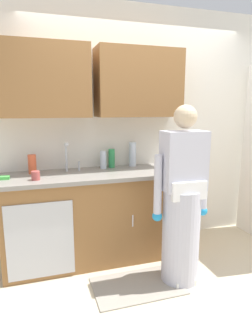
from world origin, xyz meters
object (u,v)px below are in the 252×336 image
(bottle_dish_liquid, at_px, (32,164))
(cup_by_sink, at_px, (36,176))
(person_at_sink, at_px, (182,210))
(bottle_cleaner_spray, at_px, (112,158))
(sink, at_px, (72,175))
(sponge, at_px, (3,178))
(bottle_water_short, at_px, (103,160))
(bottle_water_tall, at_px, (132,154))

(bottle_dish_liquid, relative_size, cup_by_sink, 2.34)
(person_at_sink, bearing_deg, bottle_cleaner_spray, 115.62)
(sink, bearing_deg, bottle_dish_liquid, 160.56)
(sponge, bearing_deg, person_at_sink, -22.38)
(bottle_water_short, bearing_deg, cup_by_sink, -154.97)
(bottle_dish_liquid, distance_m, cup_by_sink, 0.29)
(cup_by_sink, xyz_separation_m, sponge, (-0.29, 0.12, -0.03))
(person_at_sink, bearing_deg, bottle_water_short, 121.59)
(bottle_water_short, height_order, bottle_cleaner_spray, bottle_cleaner_spray)
(sink, relative_size, cup_by_sink, 6.01)
(bottle_water_short, height_order, sponge, bottle_water_short)
(sink, xyz_separation_m, sponge, (-0.64, -0.04, 0.03))
(bottle_dish_liquid, xyz_separation_m, bottle_water_short, (0.74, 0.05, 0.00))
(person_at_sink, bearing_deg, sink, 142.95)
(person_at_sink, xyz_separation_m, bottle_cleaner_spray, (-0.42, 0.87, 0.35))
(bottle_water_short, bearing_deg, bottle_cleaner_spray, 14.58)
(person_at_sink, height_order, cup_by_sink, person_at_sink)
(person_at_sink, xyz_separation_m, cup_by_sink, (-1.24, 0.51, 0.29))
(bottle_cleaner_spray, relative_size, cup_by_sink, 2.49)
(cup_by_sink, bearing_deg, person_at_sink, -22.51)
(sink, height_order, bottle_water_short, sink)
(sink, height_order, bottle_water_tall, sink)
(bottle_water_tall, distance_m, bottle_cleaner_spray, 0.25)
(person_at_sink, relative_size, sponge, 14.73)
(person_at_sink, xyz_separation_m, sponge, (-1.53, 0.63, 0.26))
(bottle_water_short, bearing_deg, person_at_sink, -58.41)
(sink, relative_size, bottle_dish_liquid, 2.57)
(person_at_sink, xyz_separation_m, bottle_water_short, (-0.52, 0.85, 0.35))
(bottle_dish_liquid, relative_size, bottle_water_tall, 0.70)
(bottle_water_tall, xyz_separation_m, sponge, (-1.35, -0.25, -0.12))
(sink, bearing_deg, person_at_sink, -37.05)
(bottle_water_short, xyz_separation_m, bottle_cleaner_spray, (0.10, 0.03, 0.01))
(sink, height_order, person_at_sink, person_at_sink)
(bottle_dish_liquid, xyz_separation_m, cup_by_sink, (0.03, -0.29, -0.06))
(bottle_water_tall, distance_m, bottle_water_short, 0.35)
(sponge, bearing_deg, bottle_water_tall, 10.45)
(person_at_sink, height_order, bottle_cleaner_spray, person_at_sink)
(bottle_water_short, height_order, cup_by_sink, bottle_water_short)
(bottle_water_tall, height_order, bottle_cleaner_spray, bottle_water_tall)
(sink, height_order, bottle_cleaner_spray, sink)
(sponge, bearing_deg, bottle_cleaner_spray, 12.51)
(sink, xyz_separation_m, person_at_sink, (0.88, -0.67, -0.23))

